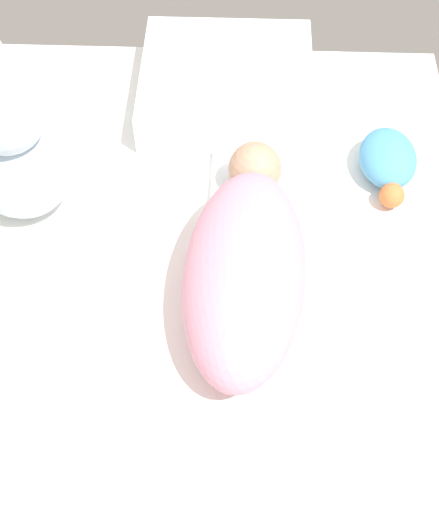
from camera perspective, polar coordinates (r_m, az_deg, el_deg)
ground_plane at (r=1.48m, az=-1.66°, el=-3.11°), size 12.00×12.00×0.00m
bed_mattress at (r=1.41m, az=-1.74°, el=-1.26°), size 1.17×1.05×0.17m
burp_cloth at (r=1.46m, az=3.04°, el=7.03°), size 0.25×0.18×0.02m
swaddled_baby at (r=1.22m, az=2.10°, el=-0.77°), size 0.53×0.24×0.16m
pillow at (r=1.58m, az=0.58°, el=13.59°), size 0.34×0.36×0.09m
bunny_plush at (r=1.36m, az=-15.92°, el=7.94°), size 0.18×0.18×0.34m
turtle_plush at (r=1.47m, az=13.33°, el=7.41°), size 0.19×0.11×0.08m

